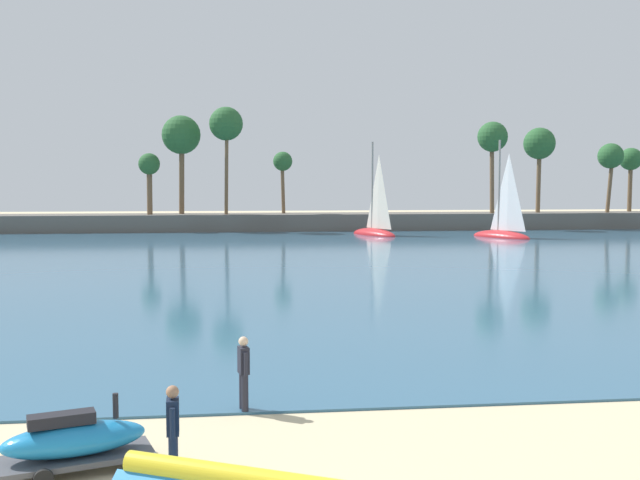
% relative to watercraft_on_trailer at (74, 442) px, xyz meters
% --- Properties ---
extents(sea, '(220.00, 102.65, 0.06)m').
position_rel_watercraft_on_trailer_xyz_m(sea, '(5.07, 54.08, -0.49)').
color(sea, '#33607F').
rests_on(sea, ground).
extents(palm_headland, '(96.69, 6.16, 13.04)m').
position_rel_watercraft_on_trailer_xyz_m(palm_headland, '(5.10, 65.28, 2.47)').
color(palm_headland, '#605B54').
rests_on(palm_headland, ground).
extents(watercraft_on_trailer, '(2.78, 1.75, 1.28)m').
position_rel_watercraft_on_trailer_xyz_m(watercraft_on_trailer, '(0.00, 0.00, 0.00)').
color(watercraft_on_trailer, '#4C4C51').
rests_on(watercraft_on_trailer, ground).
extents(person_rigging_by_gear, '(0.22, 0.55, 1.67)m').
position_rel_watercraft_on_trailer_xyz_m(person_rigging_by_gear, '(1.75, -0.79, 0.38)').
color(person_rigging_by_gear, '#141E33').
rests_on(person_rigging_by_gear, ground).
extents(person_at_waterline, '(0.27, 0.54, 1.67)m').
position_rel_watercraft_on_trailer_xyz_m(person_at_waterline, '(2.95, 2.95, 0.38)').
color(person_at_waterline, '#23232D').
rests_on(person_at_waterline, ground).
extents(sailboat_near_shore, '(4.74, 6.76, 9.54)m').
position_rel_watercraft_on_trailer_xyz_m(sailboat_near_shore, '(27.18, 52.03, 0.40)').
color(sailboat_near_shore, red).
rests_on(sailboat_near_shore, sea).
extents(sailboat_toward_headland, '(4.38, 6.84, 9.55)m').
position_rel_watercraft_on_trailer_xyz_m(sailboat_toward_headland, '(16.21, 56.54, 0.40)').
color(sailboat_toward_headland, red).
rests_on(sailboat_toward_headland, sea).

